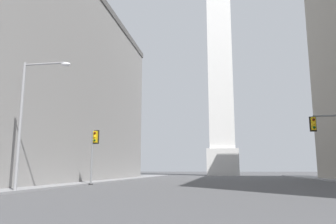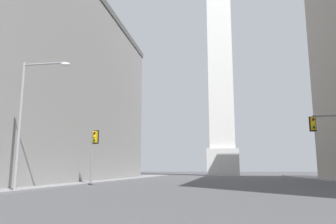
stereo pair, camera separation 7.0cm
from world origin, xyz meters
name	(u,v)px [view 2 (the right image)]	position (x,y,z in m)	size (l,w,h in m)	color
sidewalk_left	(65,184)	(-15.00, 27.18, 0.07)	(5.00, 90.59, 0.15)	gray
obelisk	(220,46)	(0.00, 75.50, 31.56)	(7.20, 7.20, 66.08)	silver
traffic_light_mid_left	(93,148)	(-12.16, 26.99, 3.44)	(0.79, 0.51, 5.20)	slate
street_lamp	(28,110)	(-12.24, 16.17, 5.17)	(3.32, 0.36, 8.37)	gray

